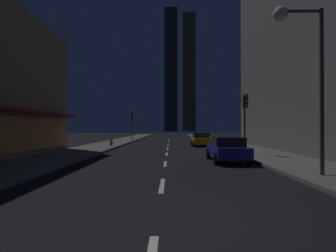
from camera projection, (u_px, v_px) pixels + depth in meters
The scene contains 12 objects.
ground_plane at pixel (169, 142), 37.49m from camera, with size 78.00×136.00×0.10m, color black.
sidewalk_right at pixel (216, 141), 37.42m from camera, with size 4.00×76.00×0.15m, color #605E59.
sidewalk_left at pixel (121, 141), 37.56m from camera, with size 4.00×76.00×0.15m, color #605E59.
lane_marking_center at pixel (168, 149), 24.29m from camera, with size 0.16×43.80×0.01m.
skyscraper_distant_tall at pixel (171, 70), 150.66m from camera, with size 7.53×7.79×72.17m, color #312F25.
skyscraper_distant_mid at pixel (189, 72), 164.41m from camera, with size 8.44×6.62×75.89m, color brown.
car_parked_near at pixel (227, 149), 14.91m from camera, with size 1.98×4.24×1.45m.
car_parked_far at pixel (201, 139), 27.88m from camera, with size 1.98×4.24×1.45m.
fire_hydrant_far_left at pixel (111, 143), 26.57m from camera, with size 0.42×0.30×0.65m.
traffic_light_near_right at pixel (245, 111), 17.75m from camera, with size 0.32×0.48×4.20m.
traffic_light_far_left at pixel (132, 120), 37.99m from camera, with size 0.32×0.48×4.20m.
street_lamp_right at pixel (300, 49), 9.96m from camera, with size 1.96×0.56×6.58m.
Camera 1 is at (0.29, -5.51, 1.97)m, focal length 27.24 mm.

